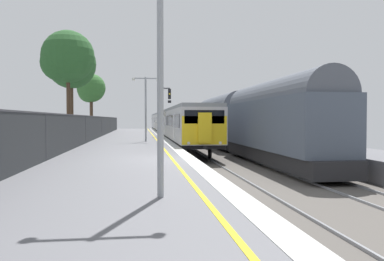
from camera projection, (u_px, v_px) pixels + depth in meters
The scene contains 11 objects.
ground at pixel (242, 173), 16.99m from camera, with size 17.40×110.00×1.21m.
commuter_train_at_platform at pixel (169, 122), 52.96m from camera, with size 2.83×60.04×3.81m.
freight_train_adjacent_track at pixel (242, 119), 30.55m from camera, with size 2.60×30.46×4.88m.
signal_gantry at pixel (164, 106), 38.93m from camera, with size 1.10×0.24×4.77m.
speed_limit_sign at pixel (163, 121), 34.37m from camera, with size 0.59×0.08×2.43m.
platform_lamp_near at pixel (160, 43), 8.44m from camera, with size 2.00×0.20×5.60m.
platform_lamp_mid at pixel (146, 103), 29.84m from camera, with size 2.00×0.20×4.85m.
platform_back_fence at pixel (45, 136), 15.90m from camera, with size 0.07×99.00×1.95m.
background_tree_left at pixel (90, 89), 52.48m from camera, with size 3.76×3.76×7.69m.
background_tree_centre at pixel (66, 58), 30.78m from camera, with size 4.08×4.08×8.59m.
background_tree_right at pixel (70, 65), 37.40m from camera, with size 4.62×4.62×9.21m.
Camera 1 is at (-1.69, -16.51, 1.68)m, focal length 37.16 mm.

